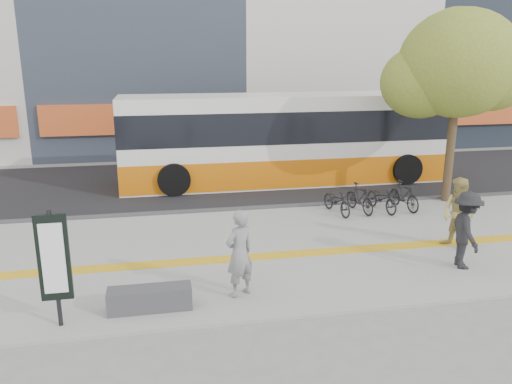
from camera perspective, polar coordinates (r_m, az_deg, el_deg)
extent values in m
plane|color=slate|center=(11.64, 1.37, -9.48)|extent=(120.00, 120.00, 0.00)
cube|color=slate|center=(12.97, -0.06, -6.62)|extent=(40.00, 7.00, 0.08)
cube|color=gold|center=(12.50, 0.38, -7.26)|extent=(40.00, 0.45, 0.01)
cube|color=black|center=(20.05, -4.16, 1.16)|extent=(40.00, 8.00, 0.06)
cube|color=#363638|center=(16.22, -2.42, -2.03)|extent=(40.00, 0.25, 0.14)
cube|color=#C44F21|center=(24.92, -1.07, 8.52)|extent=(19.00, 0.50, 1.40)
cube|color=#363638|center=(10.20, -11.83, -11.63)|extent=(1.60, 0.45, 0.45)
cylinder|color=black|center=(9.75, -21.65, -8.07)|extent=(0.08, 0.08, 2.20)
cube|color=black|center=(9.67, -21.77, -6.86)|extent=(0.55, 0.08, 1.60)
cube|color=white|center=(9.62, -21.83, -6.97)|extent=(0.40, 0.02, 1.30)
cylinder|color=#392919|center=(18.06, 20.94, 4.01)|extent=(0.28, 0.28, 3.20)
ellipsoid|color=#4E7125|center=(17.79, 21.83, 13.27)|extent=(3.80, 3.80, 3.42)
ellipsoid|color=#4E7125|center=(17.73, 17.98, 11.65)|extent=(2.60, 2.60, 2.34)
ellipsoid|color=#4E7125|center=(17.97, 24.87, 11.69)|extent=(2.40, 2.40, 2.16)
ellipsoid|color=#4E7125|center=(18.63, 21.53, 15.80)|extent=(2.20, 2.20, 1.98)
cube|color=silver|center=(19.71, 3.50, 6.00)|extent=(12.59, 2.62, 3.36)
cube|color=#C25E0A|center=(19.91, 3.45, 2.86)|extent=(12.62, 2.64, 1.05)
cube|color=black|center=(19.62, 3.52, 7.66)|extent=(12.62, 2.64, 1.15)
cylinder|color=black|center=(18.02, -9.19, 1.40)|extent=(1.15, 0.37, 1.15)
cylinder|color=black|center=(20.59, -9.47, 3.09)|extent=(1.15, 0.37, 1.15)
cylinder|color=black|center=(20.28, 16.56, 2.49)|extent=(1.15, 0.37, 1.15)
cylinder|color=black|center=(22.59, 13.52, 3.93)|extent=(1.15, 0.37, 1.15)
imported|color=black|center=(15.91, 9.10, -0.98)|extent=(0.81, 1.62, 0.82)
imported|color=black|center=(16.16, 11.58, -0.68)|extent=(0.69, 1.56, 0.91)
imported|color=black|center=(16.47, 13.96, -0.69)|extent=(0.81, 1.62, 0.82)
imported|color=black|center=(16.78, 16.27, -0.41)|extent=(0.69, 1.56, 0.91)
imported|color=black|center=(10.27, -1.87, -6.89)|extent=(0.80, 0.72, 1.83)
imported|color=#A69550|center=(13.69, 21.80, -2.31)|extent=(0.96, 1.08, 1.84)
imported|color=black|center=(12.56, 22.54, -3.97)|extent=(0.91, 1.29, 1.81)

